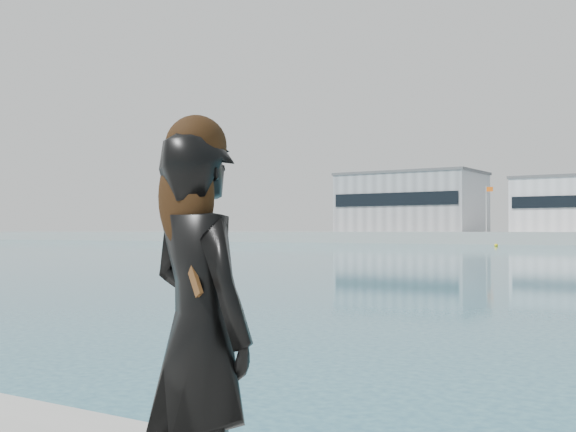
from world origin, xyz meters
name	(u,v)px	position (x,y,z in m)	size (l,w,h in m)	color
warehouse_grey_left	(411,202)	(-55.00, 127.98, 7.76)	(26.52, 16.36, 11.50)	gray
flagpole_left	(487,206)	(-37.91, 121.00, 6.54)	(1.28, 0.16, 8.00)	silver
buoy_far	(496,247)	(-28.70, 96.21, 0.00)	(0.50, 0.50, 0.50)	yellow
woman	(199,320)	(-0.40, -0.25, 1.73)	(0.73, 0.59, 1.85)	black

